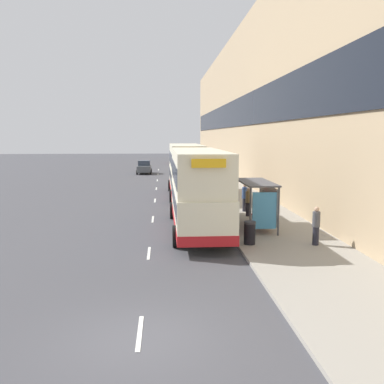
% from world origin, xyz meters
% --- Properties ---
extents(ground_plane, '(220.00, 220.00, 0.00)m').
position_xyz_m(ground_plane, '(0.00, 0.00, 0.00)').
color(ground_plane, '#424247').
extents(pavement, '(5.00, 93.00, 0.14)m').
position_xyz_m(pavement, '(6.50, 38.50, 0.07)').
color(pavement, gray).
rests_on(pavement, ground_plane).
extents(terrace_facade, '(3.10, 93.00, 16.84)m').
position_xyz_m(terrace_facade, '(10.49, 38.50, 8.42)').
color(terrace_facade, tan).
rests_on(terrace_facade, ground_plane).
extents(lane_mark_0, '(0.12, 2.00, 0.01)m').
position_xyz_m(lane_mark_0, '(0.00, 0.39, 0.01)').
color(lane_mark_0, silver).
rests_on(lane_mark_0, ground_plane).
extents(lane_mark_1, '(0.12, 2.00, 0.01)m').
position_xyz_m(lane_mark_1, '(0.00, 7.94, 0.01)').
color(lane_mark_1, silver).
rests_on(lane_mark_1, ground_plane).
extents(lane_mark_2, '(0.12, 2.00, 0.01)m').
position_xyz_m(lane_mark_2, '(0.00, 15.48, 0.01)').
color(lane_mark_2, silver).
rests_on(lane_mark_2, ground_plane).
extents(lane_mark_3, '(0.12, 2.00, 0.01)m').
position_xyz_m(lane_mark_3, '(0.00, 23.02, 0.01)').
color(lane_mark_3, silver).
rests_on(lane_mark_3, ground_plane).
extents(lane_mark_4, '(0.12, 2.00, 0.01)m').
position_xyz_m(lane_mark_4, '(0.00, 30.57, 0.01)').
color(lane_mark_4, silver).
rests_on(lane_mark_4, ground_plane).
extents(lane_mark_5, '(0.12, 2.00, 0.01)m').
position_xyz_m(lane_mark_5, '(0.00, 38.11, 0.01)').
color(lane_mark_5, silver).
rests_on(lane_mark_5, ground_plane).
extents(lane_mark_6, '(0.12, 2.00, 0.01)m').
position_xyz_m(lane_mark_6, '(0.00, 45.65, 0.01)').
color(lane_mark_6, silver).
rests_on(lane_mark_6, ground_plane).
extents(lane_mark_7, '(0.12, 2.00, 0.01)m').
position_xyz_m(lane_mark_7, '(0.00, 53.19, 0.01)').
color(lane_mark_7, silver).
rests_on(lane_mark_7, ground_plane).
extents(bus_shelter, '(1.60, 4.20, 2.48)m').
position_xyz_m(bus_shelter, '(5.77, 11.88, 1.88)').
color(bus_shelter, '#4C4C51').
rests_on(bus_shelter, ground_plane).
extents(double_decker_bus_near, '(2.85, 10.47, 4.30)m').
position_xyz_m(double_decker_bus_near, '(2.47, 12.13, 2.28)').
color(double_decker_bus_near, beige).
rests_on(double_decker_bus_near, ground_plane).
extents(double_decker_bus_ahead, '(2.85, 10.72, 4.30)m').
position_xyz_m(double_decker_bus_ahead, '(2.54, 25.20, 2.28)').
color(double_decker_bus_ahead, beige).
rests_on(double_decker_bus_ahead, ground_plane).
extents(car_0, '(2.05, 4.41, 1.68)m').
position_xyz_m(car_0, '(3.06, 67.38, 0.84)').
color(car_0, maroon).
rests_on(car_0, ground_plane).
extents(car_1, '(1.96, 3.87, 1.75)m').
position_xyz_m(car_1, '(-1.83, 46.82, 0.86)').
color(car_1, '#4C5156').
rests_on(car_1, ground_plane).
extents(pedestrian_at_shelter, '(0.35, 0.35, 1.75)m').
position_xyz_m(pedestrian_at_shelter, '(7.50, 8.31, 1.03)').
color(pedestrian_at_shelter, '#23232D').
rests_on(pedestrian_at_shelter, ground_plane).
extents(pedestrian_1, '(0.36, 0.36, 1.80)m').
position_xyz_m(pedestrian_1, '(5.95, 17.08, 1.06)').
color(pedestrian_1, '#23232D').
rests_on(pedestrian_1, ground_plane).
extents(pedestrian_2, '(0.35, 0.35, 1.77)m').
position_xyz_m(pedestrian_2, '(5.84, 15.40, 1.04)').
color(pedestrian_2, '#23232D').
rests_on(pedestrian_2, ground_plane).
extents(litter_bin, '(0.55, 0.55, 1.05)m').
position_xyz_m(litter_bin, '(4.55, 8.65, 0.67)').
color(litter_bin, black).
rests_on(litter_bin, ground_plane).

